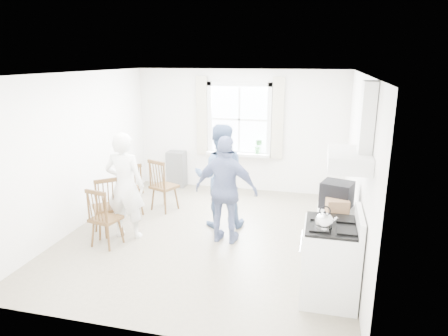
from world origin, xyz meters
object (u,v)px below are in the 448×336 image
Objects in this scene: low_cabinet at (335,239)px; person_right at (226,190)px; person_left at (125,186)px; person_mid at (220,176)px; gas_stove at (330,261)px; windsor_chair_b at (100,212)px; stereo_stack at (337,195)px; windsor_chair_a at (131,184)px; windsor_chair_c at (108,201)px.

person_right is (-1.64, 0.49, 0.40)m from low_cabinet.
low_cabinet is at bearing 172.46° from person_left.
person_right is at bearing -175.08° from person_left.
person_mid reaches higher than person_left.
windsor_chair_b is (-3.35, 0.53, 0.10)m from gas_stove.
low_cabinet is at bearing 135.16° from person_mid.
person_mid is (1.35, 0.80, 0.02)m from person_left.
person_mid reaches higher than stereo_stack.
gas_stove is 0.70m from low_cabinet.
stereo_stack reaches higher than windsor_chair_a.
windsor_chair_b is at bearing -177.13° from low_cabinet.
person_left is at bearing 15.03° from windsor_chair_c.
low_cabinet is 3.43m from windsor_chair_b.
low_cabinet is 0.95× the size of windsor_chair_b.
windsor_chair_a is at bearing -13.77° from person_right.
person_right is (1.87, 0.28, 0.23)m from windsor_chair_c.
person_left is at bearing -67.93° from windsor_chair_a.
windsor_chair_c is (-0.09, 0.38, 0.04)m from windsor_chair_b.
windsor_chair_c is (-3.51, 0.21, 0.17)m from low_cabinet.
windsor_chair_c is (-3.49, 0.17, -0.45)m from stereo_stack.
person_mid is 0.65m from person_right.
stereo_stack is 3.53m from windsor_chair_c.
low_cabinet is 0.51× the size of person_mid.
person_left is 1.61m from person_right.
gas_stove reaches higher than low_cabinet.
stereo_stack is 3.45m from windsor_chair_b.
person_mid is (1.53, 1.26, 0.31)m from windsor_chair_b.
windsor_chair_b is (-3.42, -0.17, 0.13)m from low_cabinet.
person_mid is at bearing -1.11° from windsor_chair_a.
windsor_chair_b is 0.40m from windsor_chair_c.
gas_stove reaches higher than windsor_chair_c.
stereo_stack is (0.05, 0.74, 0.59)m from gas_stove.
person_right reaches higher than low_cabinet.
gas_stove is at bearing 120.63° from person_mid.
windsor_chair_a is at bearing 93.94° from windsor_chair_c.
low_cabinet is 3.52m from windsor_chair_c.
person_left is at bearing 175.61° from stereo_stack.
person_right is at bearing -18.00° from windsor_chair_a.
person_left is at bearing 162.67° from gas_stove.
windsor_chair_a is 1.05× the size of windsor_chair_b.
gas_stove is 2.00m from person_right.
low_cabinet is at bearing -3.48° from windsor_chair_c.
person_mid is at bearing 150.00° from low_cabinet.
windsor_chair_b is 1.93m from person_right.
windsor_chair_c is at bearing 13.59° from person_mid.
windsor_chair_a is 0.56× the size of person_mid.
windsor_chair_b is 2.01m from person_mid.
windsor_chair_c is at bearing 176.52° from low_cabinet.
gas_stove is at bearing -14.86° from windsor_chair_c.
stereo_stack is at bearing 135.85° from person_mid.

